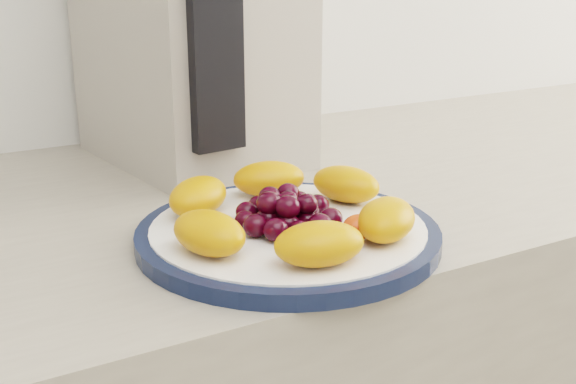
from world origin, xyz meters
TOP-DOWN VIEW (x-y plane):
  - plate_rim at (0.09, 1.03)m, footprint 0.29×0.29m
  - plate_face at (0.09, 1.03)m, footprint 0.26×0.26m
  - appliance_body at (0.13, 1.35)m, footprint 0.24×0.31m
  - appliance_panel at (0.10, 1.20)m, footprint 0.06×0.03m
  - fruit_plate at (0.10, 1.02)m, footprint 0.25×0.25m

SIDE VIEW (x-z plane):
  - plate_rim at x=0.09m, z-range 0.90..0.91m
  - plate_face at x=0.09m, z-range 0.90..0.92m
  - fruit_plate at x=0.10m, z-range 0.92..0.95m
  - appliance_body at x=0.13m, z-range 0.90..1.26m
  - appliance_panel at x=0.10m, z-range 0.95..1.22m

